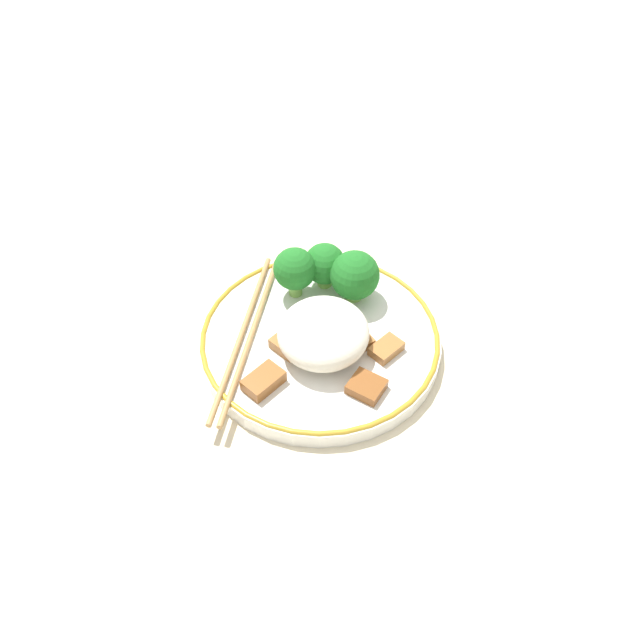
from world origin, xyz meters
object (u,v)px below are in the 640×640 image
broccoli_back_center (325,264)px  broccoli_back_right (295,270)px  broccoli_back_left (355,276)px  chopsticks (247,333)px  plate (320,339)px

broccoli_back_center → broccoli_back_right: bearing=-53.5°
broccoli_back_left → chopsticks: (0.07, -0.09, -0.03)m
plate → broccoli_back_right: (-0.05, -0.04, 0.04)m
plate → broccoli_back_center: (-0.07, -0.01, 0.03)m
plate → broccoli_back_center: broccoli_back_center is taller
broccoli_back_left → broccoli_back_right: 0.06m
plate → broccoli_back_left: (-0.06, 0.02, 0.03)m
broccoli_back_center → chopsticks: bearing=-34.4°
plate → broccoli_back_center: bearing=-172.0°
broccoli_back_center → broccoli_back_right: (0.02, -0.03, 0.00)m
broccoli_back_left → broccoli_back_right: same height
plate → broccoli_back_right: 0.07m
chopsticks → broccoli_back_center: bearing=145.6°
broccoli_back_left → chopsticks: broccoli_back_left is taller
chopsticks → broccoli_back_right: bearing=153.9°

